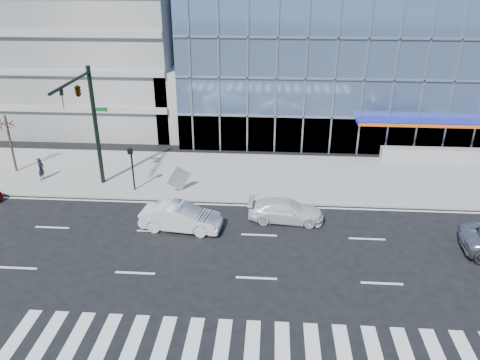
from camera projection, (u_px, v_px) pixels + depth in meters
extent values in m
plane|color=black|center=(259.00, 235.00, 26.31)|extent=(160.00, 160.00, 0.00)
cube|color=gray|center=(263.00, 176.00, 33.53)|extent=(120.00, 8.00, 0.15)
cube|color=#708BBB|center=(411.00, 36.00, 45.86)|extent=(42.00, 26.00, 15.00)
cube|color=gray|center=(70.00, 7.00, 46.96)|extent=(24.00, 24.00, 20.00)
cube|color=gray|center=(199.00, 98.00, 41.75)|extent=(6.00, 8.00, 6.00)
cylinder|color=black|center=(96.00, 127.00, 30.71)|extent=(0.28, 0.28, 8.00)
cylinder|color=black|center=(71.00, 82.00, 26.67)|extent=(0.18, 5.60, 0.18)
imported|color=black|center=(62.00, 99.00, 25.65)|extent=(0.18, 0.22, 1.10)
imported|color=black|center=(78.00, 89.00, 27.65)|extent=(0.48, 2.24, 0.90)
cube|color=#0C591E|center=(100.00, 109.00, 30.18)|extent=(0.90, 0.05, 0.25)
cylinder|color=black|center=(133.00, 169.00, 30.69)|extent=(0.12, 0.12, 3.00)
cube|color=black|center=(130.00, 151.00, 30.01)|extent=(0.30, 0.25, 0.35)
cylinder|color=#332319|center=(11.00, 144.00, 33.31)|extent=(0.16, 0.16, 4.20)
ellipsoid|color=#332319|center=(6.00, 121.00, 32.61)|extent=(1.10, 1.10, 0.90)
imported|color=silver|center=(286.00, 211.00, 27.58)|extent=(4.53, 2.05, 1.29)
imported|color=silver|center=(181.00, 217.00, 26.62)|extent=(4.75, 2.09, 1.52)
imported|color=black|center=(41.00, 169.00, 32.51)|extent=(0.40, 0.60, 1.60)
cube|color=#A0A0A0|center=(179.00, 178.00, 30.74)|extent=(1.43, 1.23, 1.83)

